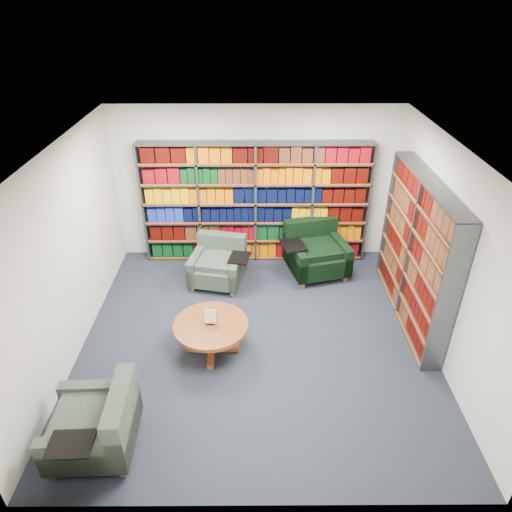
{
  "coord_description": "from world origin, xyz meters",
  "views": [
    {
      "loc": [
        -0.03,
        -5.12,
        4.48
      ],
      "look_at": [
        0.0,
        0.6,
        1.05
      ],
      "focal_mm": 32.0,
      "sensor_mm": 36.0,
      "label": 1
    }
  ],
  "objects_px": {
    "chair_teal_left": "(219,264)",
    "chair_teal_front": "(100,426)",
    "chair_green_right": "(315,252)",
    "coffee_table": "(211,329)"
  },
  "relations": [
    {
      "from": "chair_green_right",
      "to": "coffee_table",
      "type": "height_order",
      "value": "chair_green_right"
    },
    {
      "from": "chair_teal_left",
      "to": "chair_teal_front",
      "type": "distance_m",
      "value": 3.54
    },
    {
      "from": "chair_teal_left",
      "to": "chair_teal_front",
      "type": "relative_size",
      "value": 1.02
    },
    {
      "from": "chair_teal_left",
      "to": "chair_green_right",
      "type": "height_order",
      "value": "chair_green_right"
    },
    {
      "from": "chair_teal_front",
      "to": "chair_teal_left",
      "type": "bearing_deg",
      "value": 72.3
    },
    {
      "from": "chair_green_right",
      "to": "chair_teal_left",
      "type": "bearing_deg",
      "value": -169.24
    },
    {
      "from": "chair_teal_left",
      "to": "coffee_table",
      "type": "relative_size",
      "value": 1.05
    },
    {
      "from": "chair_teal_left",
      "to": "coffee_table",
      "type": "height_order",
      "value": "chair_teal_left"
    },
    {
      "from": "chair_teal_left",
      "to": "chair_green_right",
      "type": "xyz_separation_m",
      "value": [
        1.69,
        0.32,
        0.04
      ]
    },
    {
      "from": "chair_teal_front",
      "to": "coffee_table",
      "type": "xyz_separation_m",
      "value": [
        1.09,
        1.54,
        0.06
      ]
    }
  ]
}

